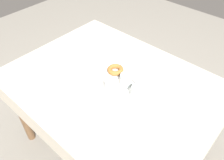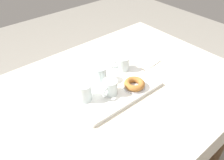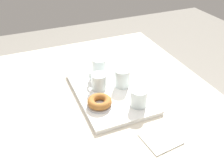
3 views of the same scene
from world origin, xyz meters
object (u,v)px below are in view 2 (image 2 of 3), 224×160
sugar_donut_left (134,84)px  tea_mug_right (122,64)px  water_glass_near (100,75)px  serving_tray (111,88)px  paper_napkin (147,60)px  water_glass_far (84,93)px  donut_plate_left (134,87)px  tea_mug_left (110,88)px  dining_table (121,98)px

sugar_donut_left → tea_mug_right: bearing=-111.1°
tea_mug_right → water_glass_near: 0.17m
serving_tray → water_glass_near: (0.02, -0.07, 0.05)m
serving_tray → paper_napkin: serving_tray is taller
water_glass_far → donut_plate_left: (-0.25, 0.09, -0.04)m
water_glass_near → donut_plate_left: (-0.10, 0.16, -0.04)m
water_glass_far → sugar_donut_left: 0.27m
tea_mug_right → donut_plate_left: size_ratio=0.94×
serving_tray → water_glass_far: size_ratio=5.17×
tea_mug_left → tea_mug_right: bearing=-148.1°
tea_mug_left → sugar_donut_left: tea_mug_left is taller
dining_table → donut_plate_left: size_ratio=11.92×
serving_tray → paper_napkin: 0.36m
donut_plate_left → tea_mug_right: bearing=-111.1°
serving_tray → tea_mug_left: bearing=46.7°
tea_mug_right → water_glass_far: bearing=12.6°
tea_mug_left → sugar_donut_left: size_ratio=0.99×
tea_mug_left → paper_napkin: (-0.40, -0.11, -0.06)m
tea_mug_left → dining_table: bearing=-165.1°
water_glass_near → donut_plate_left: size_ratio=0.79×
serving_tray → donut_plate_left: size_ratio=4.07×
tea_mug_left → donut_plate_left: tea_mug_left is taller
tea_mug_right → donut_plate_left: (0.06, 0.16, -0.03)m
sugar_donut_left → paper_napkin: 0.31m
serving_tray → paper_napkin: bearing=-169.0°
water_glass_near → sugar_donut_left: 0.19m
donut_plate_left → tea_mug_left: bearing=-18.7°
tea_mug_left → water_glass_far: 0.13m
sugar_donut_left → water_glass_far: bearing=-20.2°
dining_table → water_glass_near: water_glass_near is taller
serving_tray → donut_plate_left: 0.13m
sugar_donut_left → paper_napkin: size_ratio=0.82×
serving_tray → tea_mug_right: bearing=-153.2°
tea_mug_left → water_glass_far: bearing=-21.7°
dining_table → tea_mug_left: size_ratio=12.67×
tea_mug_left → paper_napkin: tea_mug_left is taller
dining_table → tea_mug_right: tea_mug_right is taller
water_glass_far → paper_napkin: size_ratio=0.68×
water_glass_near → donut_plate_left: 0.19m
serving_tray → tea_mug_left: size_ratio=4.32×
dining_table → sugar_donut_left: size_ratio=12.57×
tea_mug_left → water_glass_far: size_ratio=1.20×
water_glass_near → water_glass_far: bearing=24.2°
serving_tray → water_glass_near: bearing=-78.0°
water_glass_near → sugar_donut_left: bearing=123.1°
paper_napkin → serving_tray: bearing=11.0°
tea_mug_left → tea_mug_right: same height
donut_plate_left → paper_napkin: donut_plate_left is taller
dining_table → water_glass_far: 0.27m
serving_tray → water_glass_far: bearing=-2.1°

